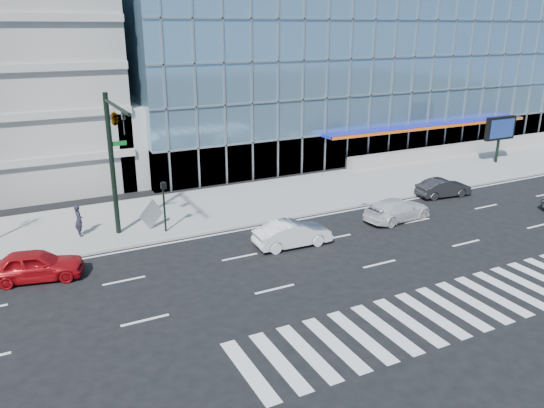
{
  "coord_description": "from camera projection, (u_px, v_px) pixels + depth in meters",
  "views": [
    {
      "loc": [
        -16.01,
        -23.4,
        11.48
      ],
      "look_at": [
        -2.58,
        3.0,
        1.51
      ],
      "focal_mm": 35.0,
      "sensor_mm": 36.0,
      "label": 1
    }
  ],
  "objects": [
    {
      "name": "marquee_sign",
      "position": [
        500.0,
        129.0,
        45.53
      ],
      "size": [
        3.2,
        0.43,
        4.0
      ],
      "color": "black",
      "rests_on": "sidewalk"
    },
    {
      "name": "theatre_building",
      "position": [
        313.0,
        66.0,
        55.89
      ],
      "size": [
        42.0,
        26.0,
        15.0
      ],
      "primitive_type": "cube",
      "color": "#6B98B3",
      "rests_on": "ground"
    },
    {
      "name": "traffic_signal",
      "position": [
        114.0,
        134.0,
        27.47
      ],
      "size": [
        1.14,
        5.74,
        8.0
      ],
      "color": "black",
      "rests_on": "sidewalk"
    },
    {
      "name": "sidewalk",
      "position": [
        272.0,
        198.0,
        37.04
      ],
      "size": [
        120.0,
        8.0,
        0.15
      ],
      "primitive_type": "cube",
      "color": "gray",
      "rests_on": "ground"
    },
    {
      "name": "tilted_panel",
      "position": [
        151.0,
        214.0,
        30.92
      ],
      "size": [
        1.63,
        0.9,
        1.81
      ],
      "primitive_type": "cube",
      "rotation": [
        0.0,
        0.95,
        0.49
      ],
      "color": "#9B9B9B",
      "rests_on": "sidewalk"
    },
    {
      "name": "white_sedan",
      "position": [
        292.0,
        234.0,
        28.93
      ],
      "size": [
        4.37,
        1.69,
        1.42
      ],
      "primitive_type": "imported",
      "rotation": [
        0.0,
        0.0,
        1.53
      ],
      "color": "silver",
      "rests_on": "ground"
    },
    {
      "name": "retaining_wall",
      "position": [
        480.0,
        146.0,
        50.21
      ],
      "size": [
        30.0,
        0.8,
        1.0
      ],
      "primitive_type": "cube",
      "color": "gray",
      "rests_on": "sidewalk"
    },
    {
      "name": "ped_signal_post",
      "position": [
        164.0,
        199.0,
        30.14
      ],
      "size": [
        0.3,
        0.33,
        3.0
      ],
      "color": "black",
      "rests_on": "sidewalk"
    },
    {
      "name": "pedestrian",
      "position": [
        79.0,
        220.0,
        29.89
      ],
      "size": [
        0.54,
        0.74,
        1.85
      ],
      "primitive_type": "imported",
      "rotation": [
        0.0,
        0.0,
        1.73
      ],
      "color": "black",
      "rests_on": "sidewalk"
    },
    {
      "name": "ramp_block",
      "position": [
        148.0,
        139.0,
        41.97
      ],
      "size": [
        6.0,
        8.0,
        6.0
      ],
      "primitive_type": "cube",
      "color": "gray",
      "rests_on": "ground"
    },
    {
      "name": "white_suv",
      "position": [
        397.0,
        210.0,
        32.84
      ],
      "size": [
        4.84,
        2.39,
        1.35
      ],
      "primitive_type": "imported",
      "rotation": [
        0.0,
        0.0,
        1.68
      ],
      "color": "silver",
      "rests_on": "ground"
    },
    {
      "name": "dark_sedan",
      "position": [
        443.0,
        188.0,
        37.36
      ],
      "size": [
        4.05,
        1.8,
        1.29
      ],
      "primitive_type": "imported",
      "rotation": [
        0.0,
        0.0,
        1.46
      ],
      "color": "black",
      "rests_on": "ground"
    },
    {
      "name": "ground",
      "position": [
        336.0,
        237.0,
        30.3
      ],
      "size": [
        160.0,
        160.0,
        0.0
      ],
      "primitive_type": "plane",
      "color": "black",
      "rests_on": "ground"
    },
    {
      "name": "red_sedan",
      "position": [
        35.0,
        265.0,
        25.05
      ],
      "size": [
        4.64,
        2.66,
        1.48
      ],
      "primitive_type": "imported",
      "rotation": [
        0.0,
        0.0,
        1.35
      ],
      "color": "#A30C12",
      "rests_on": "ground"
    }
  ]
}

